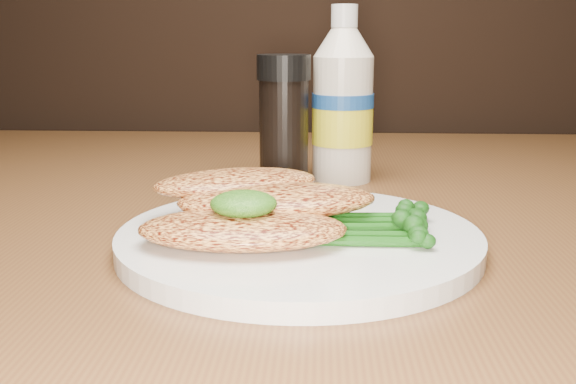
{
  "coord_description": "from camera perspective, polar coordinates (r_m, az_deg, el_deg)",
  "views": [
    {
      "loc": [
        -0.02,
        0.43,
        0.9
      ],
      "look_at": [
        -0.04,
        0.9,
        0.79
      ],
      "focal_mm": 41.39,
      "sensor_mm": 36.0,
      "label": 1
    }
  ],
  "objects": [
    {
      "name": "plate",
      "position": [
        0.48,
        0.96,
        -4.07
      ],
      "size": [
        0.26,
        0.26,
        0.01
      ],
      "primitive_type": "cylinder",
      "color": "white",
      "rests_on": "dining_table"
    },
    {
      "name": "pesto_front",
      "position": [
        0.45,
        -3.84,
        -1.01
      ],
      "size": [
        0.05,
        0.04,
        0.02
      ],
      "primitive_type": "ellipsoid",
      "rotation": [
        0.0,
        0.0,
        0.04
      ],
      "color": "#0D3808",
      "rests_on": "chicken_front"
    },
    {
      "name": "mayo_bottle",
      "position": [
        0.69,
        4.74,
        8.32
      ],
      "size": [
        0.07,
        0.07,
        0.18
      ],
      "primitive_type": null,
      "rotation": [
        0.0,
        0.0,
        -0.13
      ],
      "color": "beige",
      "rests_on": "dining_table"
    },
    {
      "name": "pepper_grinder",
      "position": [
        0.67,
        -0.37,
        6.14
      ],
      "size": [
        0.06,
        0.06,
        0.13
      ],
      "primitive_type": null,
      "rotation": [
        0.0,
        0.0,
        -0.19
      ],
      "color": "black",
      "rests_on": "dining_table"
    },
    {
      "name": "chicken_back",
      "position": [
        0.51,
        -4.48,
        0.8
      ],
      "size": [
        0.14,
        0.11,
        0.02
      ],
      "primitive_type": "ellipsoid",
      "rotation": [
        0.0,
        0.0,
        0.36
      ],
      "color": "#F6A44E",
      "rests_on": "plate"
    },
    {
      "name": "broccolini_bundle",
      "position": [
        0.47,
        5.43,
        -2.44
      ],
      "size": [
        0.13,
        0.1,
        0.02
      ],
      "primitive_type": null,
      "rotation": [
        0.0,
        0.0,
        0.06
      ],
      "color": "#175111",
      "rests_on": "plate"
    },
    {
      "name": "chicken_front",
      "position": [
        0.45,
        -3.92,
        -3.19
      ],
      "size": [
        0.14,
        0.08,
        0.02
      ],
      "primitive_type": "ellipsoid",
      "rotation": [
        0.0,
        0.0,
        0.05
      ],
      "color": "#F6A44E",
      "rests_on": "plate"
    },
    {
      "name": "chicken_mid",
      "position": [
        0.48,
        -0.91,
        -0.73
      ],
      "size": [
        0.16,
        0.1,
        0.02
      ],
      "primitive_type": "ellipsoid",
      "rotation": [
        0.0,
        0.0,
        0.19
      ],
      "color": "#F6A44E",
      "rests_on": "plate"
    }
  ]
}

